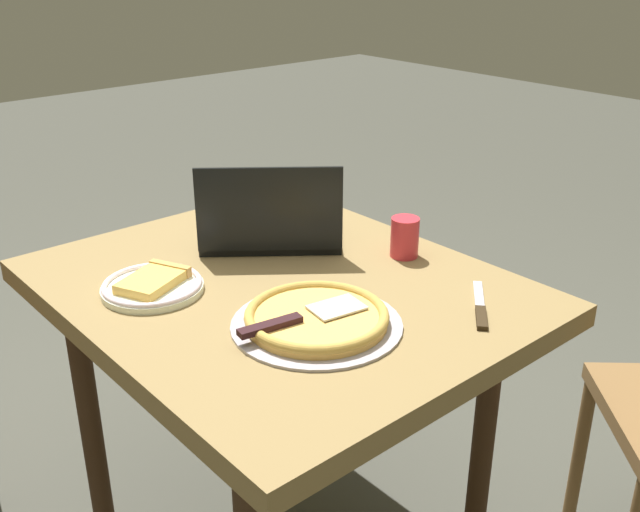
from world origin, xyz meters
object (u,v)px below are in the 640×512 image
(pizza_plate, at_px, (153,285))
(pizza_tray, at_px, (316,318))
(dining_table, at_px, (280,316))
(laptop, at_px, (271,227))
(drink_cup, at_px, (405,237))
(table_knife, at_px, (480,309))

(pizza_plate, height_order, pizza_tray, pizza_plate)
(dining_table, height_order, laptop, laptop)
(pizza_tray, bearing_deg, pizza_plate, -154.56)
(laptop, xyz_separation_m, pizza_plate, (0.04, -0.34, -0.03))
(pizza_tray, bearing_deg, dining_table, 161.28)
(pizza_plate, bearing_deg, dining_table, 59.11)
(pizza_tray, height_order, drink_cup, drink_cup)
(pizza_plate, height_order, drink_cup, drink_cup)
(dining_table, xyz_separation_m, pizza_plate, (-0.14, -0.23, 0.10))
(dining_table, distance_m, laptop, 0.24)
(drink_cup, bearing_deg, table_knife, -16.48)
(laptop, height_order, pizza_plate, laptop)
(dining_table, height_order, drink_cup, drink_cup)
(table_knife, bearing_deg, laptop, -168.70)
(laptop, bearing_deg, pizza_tray, -25.52)
(pizza_tray, relative_size, drink_cup, 3.52)
(table_knife, xyz_separation_m, drink_cup, (-0.28, 0.08, 0.04))
(pizza_tray, xyz_separation_m, table_knife, (0.16, 0.28, -0.01))
(table_knife, bearing_deg, pizza_plate, -138.40)
(laptop, xyz_separation_m, pizza_tray, (0.37, -0.18, -0.03))
(pizza_plate, height_order, table_knife, pizza_plate)
(laptop, distance_m, pizza_plate, 0.34)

